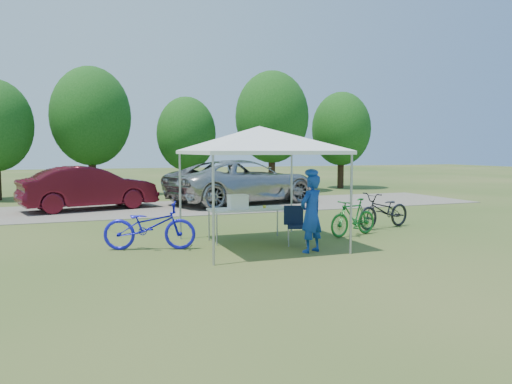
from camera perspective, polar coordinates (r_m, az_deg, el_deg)
ground at (r=11.51m, az=0.35°, el=-6.17°), size 100.00×100.00×0.00m
gravel_strip at (r=19.11m, az=-8.26°, el=-1.77°), size 24.00×5.00×0.02m
canopy at (r=11.30m, az=0.36°, el=7.15°), size 4.53×4.53×3.00m
treeline at (r=24.91m, az=-12.03°, el=7.83°), size 24.89×4.28×6.30m
folding_table at (r=12.07m, az=-0.85°, el=-2.08°), size 1.91×0.80×0.79m
folding_chair at (r=11.65m, az=4.55°, el=-3.41°), size 0.60×0.63×0.90m
cooler at (r=11.96m, az=-2.09°, el=-1.12°), size 0.47×0.32×0.34m
ice_cream_cup at (r=12.16m, az=0.98°, el=-1.68°), size 0.08×0.08×0.06m
cyclist at (r=10.74m, az=6.33°, el=-2.45°), size 0.72×0.61×1.68m
bike_blue at (r=11.24m, az=-12.05°, el=-3.81°), size 2.12×1.24×1.05m
bike_green at (r=12.99m, az=11.05°, el=-2.86°), size 1.65×0.85×0.95m
bike_dark at (r=14.43m, az=14.47°, el=-2.03°), size 2.04×1.13×1.01m
minivan at (r=20.30m, az=-1.45°, el=1.20°), size 6.90×4.50×1.77m
sedan at (r=19.18m, az=-18.54°, el=0.45°), size 5.05×2.80×1.58m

